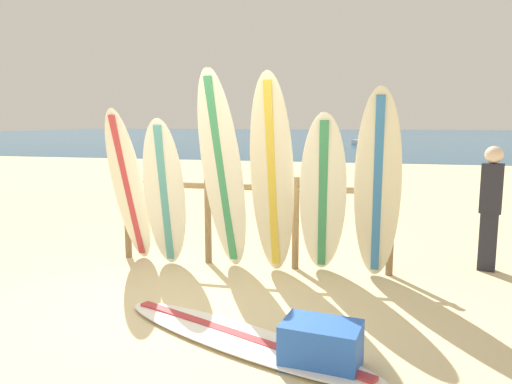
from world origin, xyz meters
name	(u,v)px	position (x,y,z in m)	size (l,w,h in m)	color
ground_plane	(178,311)	(0.00, 0.00, 0.00)	(120.00, 120.00, 0.00)	beige
ocean_water	(354,136)	(0.00, 58.00, 0.00)	(120.00, 80.00, 0.01)	navy
surfboard_rack	(251,209)	(0.35, 1.69, 0.77)	(3.64, 0.09, 1.20)	olive
surfboard_leaning_far_left	(129,188)	(-1.22, 1.38, 1.04)	(0.51, 0.77, 2.07)	silver
surfboard_leaning_left	(165,195)	(-0.67, 1.28, 0.97)	(0.62, 0.71, 1.95)	white
surfboard_leaning_center_left	(222,173)	(0.08, 1.32, 1.26)	(0.69, 0.84, 2.53)	silver
surfboard_leaning_center	(272,178)	(0.72, 1.25, 1.23)	(0.53, 0.73, 2.46)	beige
surfboard_leaning_center_right	(323,198)	(1.32, 1.29, 1.01)	(0.63, 1.02, 2.01)	white
surfboard_leaning_right	(377,188)	(1.94, 1.30, 1.14)	(0.54, 0.76, 2.28)	beige
surfboard_lying_on_sand	(240,338)	(0.79, -0.53, 0.04)	(2.71, 1.59, 0.08)	white
beachgoer_standing	(491,203)	(3.35, 2.17, 0.88)	(0.29, 0.23, 1.59)	#26262D
small_boat_offshore	(363,141)	(1.39, 36.09, 0.26)	(1.84, 2.32, 0.71)	silver
cooler_box	(321,345)	(1.51, -0.80, 0.18)	(0.60, 0.40, 0.36)	blue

